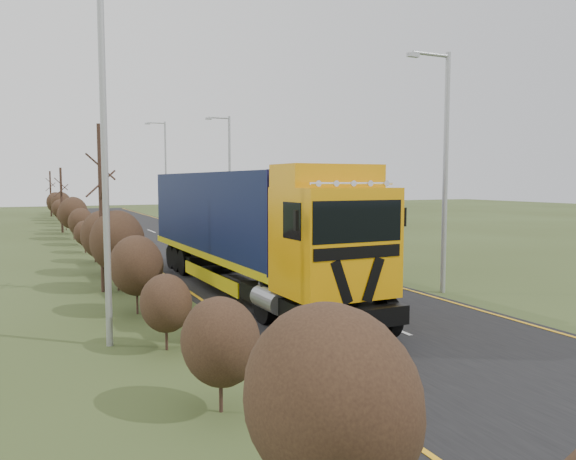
% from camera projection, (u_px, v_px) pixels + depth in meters
% --- Properties ---
extents(ground, '(160.00, 160.00, 0.00)m').
position_uv_depth(ground, '(313.00, 297.00, 19.52)').
color(ground, '#34401B').
rests_on(ground, ground).
extents(road, '(8.00, 120.00, 0.02)m').
position_uv_depth(road, '(222.00, 260.00, 28.55)').
color(road, black).
rests_on(road, ground).
extents(layby, '(6.00, 18.00, 0.02)m').
position_uv_depth(layby, '(265.00, 237.00, 40.32)').
color(layby, '#292724').
rests_on(layby, ground).
extents(lane_markings, '(7.52, 116.00, 0.01)m').
position_uv_depth(lane_markings, '(224.00, 260.00, 28.27)').
color(lane_markings, gold).
rests_on(lane_markings, road).
extents(hedgerow, '(2.24, 102.04, 6.05)m').
position_uv_depth(hedgerow, '(104.00, 237.00, 23.99)').
color(hedgerow, black).
rests_on(hedgerow, ground).
extents(lorry, '(3.10, 16.02, 4.45)m').
position_uv_depth(lorry, '(245.00, 223.00, 20.24)').
color(lorry, black).
rests_on(lorry, ground).
extents(car_red_hatchback, '(2.90, 4.09, 1.29)m').
position_uv_depth(car_red_hatchback, '(277.00, 234.00, 35.80)').
color(car_red_hatchback, '#99070E').
rests_on(car_red_hatchback, ground).
extents(car_blue_sedan, '(1.72, 4.73, 1.55)m').
position_uv_depth(car_blue_sedan, '(238.00, 223.00, 43.11)').
color(car_blue_sedan, black).
rests_on(car_blue_sedan, ground).
extents(streetlight_near, '(1.81, 0.18, 8.50)m').
position_uv_depth(streetlight_near, '(443.00, 163.00, 19.83)').
color(streetlight_near, '#9C9EA1').
rests_on(streetlight_near, ground).
extents(streetlight_mid, '(1.86, 0.18, 8.71)m').
position_uv_depth(streetlight_mid, '(228.00, 171.00, 40.97)').
color(streetlight_mid, '#9C9EA1').
rests_on(streetlight_mid, ground).
extents(streetlight_far, '(2.18, 0.21, 10.29)m').
position_uv_depth(streetlight_far, '(164.00, 165.00, 59.68)').
color(streetlight_far, '#9C9EA1').
rests_on(streetlight_far, ground).
extents(left_pole, '(0.16, 0.16, 10.85)m').
position_uv_depth(left_pole, '(104.00, 121.00, 13.26)').
color(left_pole, '#9C9EA1').
rests_on(left_pole, ground).
extents(speed_sign, '(0.63, 0.10, 2.29)m').
position_uv_depth(speed_sign, '(264.00, 221.00, 34.29)').
color(speed_sign, '#9C9EA1').
rests_on(speed_sign, ground).
extents(warning_board, '(0.72, 0.11, 1.88)m').
position_uv_depth(warning_board, '(204.00, 216.00, 45.98)').
color(warning_board, '#9C9EA1').
rests_on(warning_board, ground).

